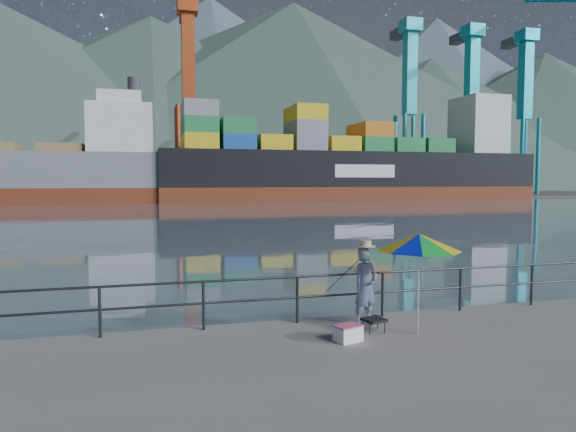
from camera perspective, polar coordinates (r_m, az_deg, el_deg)
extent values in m
cube|color=slate|center=(138.78, -14.35, 2.61)|extent=(500.00, 280.00, 0.00)
cube|color=#514F4C|center=(102.49, -8.44, 2.24)|extent=(200.00, 40.00, 0.40)
cylinder|color=#2D3033|center=(10.83, -4.10, -7.02)|extent=(22.00, 0.05, 0.05)
cylinder|color=#2D3033|center=(10.92, -4.08, -9.34)|extent=(22.00, 0.05, 0.05)
cube|color=#2D3033|center=(10.93, -4.08, -9.59)|extent=(22.00, 0.06, 1.00)
cone|color=#385147|center=(215.97, -14.82, 12.10)|extent=(282.88, 282.88, 68.00)
cone|color=#385147|center=(230.34, 0.66, 13.23)|extent=(332.80, 332.80, 80.00)
cone|color=#385147|center=(261.28, 15.52, 9.99)|extent=(257.92, 257.92, 62.00)
cone|color=#385147|center=(306.85, 26.51, 9.56)|extent=(291.20, 291.20, 70.00)
cube|color=#194CA5|center=(101.45, -8.39, 4.43)|extent=(6.00, 2.40, 7.80)
cube|color=#267F3F|center=(102.42, -4.77, 3.72)|extent=(6.00, 2.40, 5.20)
cube|color=yellow|center=(103.81, -1.23, 3.02)|extent=(6.00, 2.40, 2.60)
cube|color=orange|center=(105.56, 2.21, 4.45)|extent=(6.00, 2.40, 7.80)
cube|color=gray|center=(107.68, 5.52, 4.42)|extent=(6.00, 2.40, 7.80)
cube|color=#194CA5|center=(110.14, 8.69, 4.39)|extent=(6.00, 2.40, 7.80)
cube|color=gray|center=(112.94, 11.70, 3.02)|extent=(6.00, 2.40, 2.60)
cube|color=orange|center=(116.01, 14.59, 4.28)|extent=(6.00, 2.40, 7.80)
cube|color=gray|center=(119.36, 17.30, 3.60)|extent=(6.00, 2.40, 5.20)
cube|color=red|center=(104.44, -8.57, 2.99)|extent=(6.00, 2.40, 2.60)
cube|color=orange|center=(105.39, -5.06, 3.02)|extent=(6.00, 2.40, 2.60)
cube|color=gray|center=(106.71, -1.62, 4.45)|extent=(6.00, 2.40, 7.80)
cube|color=#194CA5|center=(108.42, 1.73, 4.44)|extent=(6.00, 2.40, 7.80)
cube|color=yellow|center=(110.50, 4.96, 3.07)|extent=(6.00, 2.40, 2.60)
cube|color=gray|center=(112.90, 8.06, 3.06)|extent=(6.00, 2.40, 2.60)
cube|color=gray|center=(115.62, 11.03, 3.05)|extent=(6.00, 2.40, 2.60)
cube|color=orange|center=(118.62, 13.87, 4.29)|extent=(6.00, 2.40, 7.80)
cube|color=#267F3F|center=(121.91, 16.55, 4.23)|extent=(6.00, 2.40, 7.80)
cube|color=yellow|center=(107.41, -8.77, 4.40)|extent=(6.00, 2.40, 7.80)
imported|color=navy|center=(11.00, 8.61, -7.77)|extent=(0.71, 0.59, 1.66)
cylinder|color=white|center=(10.58, 14.27, -7.82)|extent=(0.04, 0.04, 1.85)
cone|color=green|center=(10.44, 14.36, -2.85)|extent=(2.12, 2.12, 0.34)
cube|color=black|center=(10.74, 9.54, -11.30)|extent=(0.50, 0.50, 0.05)
cube|color=#2D3033|center=(10.78, 9.53, -11.99)|extent=(0.34, 0.34, 0.22)
cube|color=white|center=(10.09, 6.69, -12.87)|extent=(0.58, 0.47, 0.29)
cylinder|color=black|center=(12.12, 6.17, -10.68)|extent=(0.35, 1.61, 1.15)
cube|color=maroon|center=(81.63, -29.24, 1.86)|extent=(49.99, 8.65, 2.50)
cube|color=gray|center=(81.61, -29.33, 4.49)|extent=(49.99, 8.65, 5.00)
cube|color=silver|center=(79.60, -18.11, 9.16)|extent=(9.00, 7.27, 7.00)
cube|color=maroon|center=(85.92, 7.14, 2.42)|extent=(62.57, 10.43, 2.50)
cube|color=black|center=(85.91, 7.16, 5.12)|extent=(62.57, 10.43, 5.60)
cube|color=silver|center=(97.90, 20.36, 9.34)|extent=(7.00, 8.34, 10.00)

